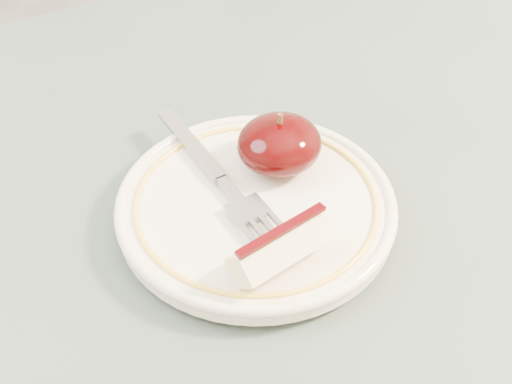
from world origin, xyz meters
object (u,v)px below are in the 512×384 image
table (344,342)px  fork (222,180)px  apple_half (279,144)px  plate (256,206)px

table → fork: (-0.05, 0.10, 0.11)m
apple_half → fork: bearing=179.1°
table → plate: plate is taller
table → fork: bearing=115.2°
plate → apple_half: size_ratio=3.16×
apple_half → plate: bearing=-142.2°
plate → apple_half: (0.04, 0.03, 0.02)m
table → fork: fork is taller
apple_half → fork: apple_half is taller
plate → fork: size_ratio=1.12×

